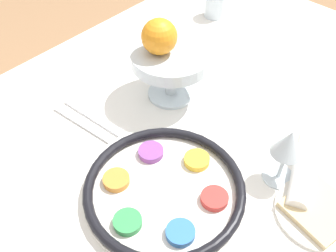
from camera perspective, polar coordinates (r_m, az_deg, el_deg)
name	(u,v)px	position (r m, az deg, el deg)	size (l,w,h in m)	color
dining_table	(181,235)	(1.16, 1.84, -15.52)	(1.55, 1.06, 0.73)	white
seder_plate	(164,189)	(0.77, -0.52, -9.20)	(0.32, 0.32, 0.03)	silver
wine_glass	(288,145)	(0.77, 17.08, -2.71)	(0.07, 0.07, 0.13)	silver
fruit_stand	(171,61)	(0.92, 0.44, 9.40)	(0.19, 0.19, 0.13)	silver
orange_fruit	(159,37)	(0.88, -1.27, 12.85)	(0.08, 0.08, 0.08)	orange
bread_plate	(319,211)	(0.81, 21.11, -11.48)	(0.16, 0.16, 0.02)	silver
napkin_roll	(303,169)	(0.84, 18.95, -5.98)	(0.19, 0.11, 0.04)	white
cup_near	(215,5)	(1.28, 6.85, 17.02)	(0.06, 0.06, 0.07)	silver
fork_left	(83,123)	(0.93, -12.23, 0.39)	(0.04, 0.18, 0.01)	silver
fork_right	(93,117)	(0.94, -10.81, 1.36)	(0.03, 0.18, 0.01)	silver
spoon	(311,195)	(0.83, 20.08, -9.35)	(0.16, 0.07, 0.01)	silver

